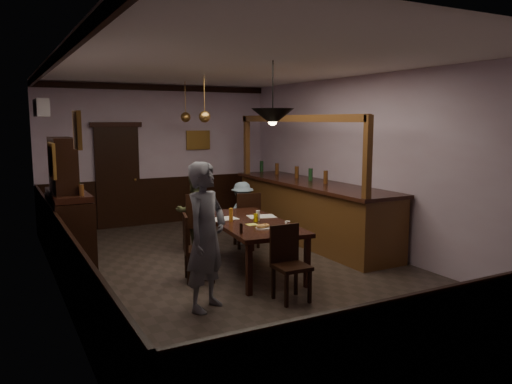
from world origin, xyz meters
TOP-DOWN VIEW (x-y plane):
  - room at (0.00, 0.00)m, footprint 5.01×8.01m
  - dining_table at (0.16, -0.02)m, footprint 1.22×2.29m
  - chair_far_left at (-0.16, 1.29)m, footprint 0.53×0.53m
  - chair_far_right at (0.73, 1.20)m, footprint 0.52×0.52m
  - chair_near at (0.02, -1.33)m, footprint 0.42×0.42m
  - chair_side at (-0.78, -0.11)m, footprint 0.50×0.50m
  - person_standing at (-1.01, -1.15)m, footprint 0.77×0.71m
  - person_seated_left at (-0.13, 1.57)m, footprint 0.67×0.53m
  - person_seated_right at (0.77, 1.48)m, footprint 0.74×0.43m
  - newspaper_left at (-0.13, 0.32)m, footprint 0.43×0.32m
  - newspaper_right at (0.47, 0.21)m, footprint 0.47×0.38m
  - napkin at (0.07, -0.25)m, footprint 0.16×0.16m
  - saucer at (0.39, -0.62)m, footprint 0.15×0.15m
  - coffee_cup at (0.43, -0.63)m, footprint 0.09×0.09m
  - pastry_plate at (0.09, -0.55)m, footprint 0.22×0.22m
  - pastry_ring_a at (0.05, -0.55)m, footprint 0.13×0.13m
  - pastry_ring_b at (0.12, -0.54)m, footprint 0.13×0.13m
  - soda_can at (0.22, -0.09)m, footprint 0.07×0.07m
  - beer_glass at (-0.10, 0.10)m, footprint 0.06×0.06m
  - water_glass at (0.29, -0.02)m, footprint 0.06×0.06m
  - pepper_mill at (-0.32, -0.69)m, footprint 0.04×0.04m
  - sideboard at (-2.21, 1.44)m, footprint 0.54×1.50m
  - bar_counter at (1.99, 1.08)m, footprint 0.97×4.15m
  - door_back at (-0.90, 3.95)m, footprint 0.90×0.06m
  - ac_unit at (-2.38, 2.90)m, footprint 0.20×0.85m
  - picture_left_small at (-2.46, -1.60)m, footprint 0.04×0.28m
  - picture_left_large at (-2.46, 0.80)m, footprint 0.04×0.62m
  - picture_back at (0.90, 3.96)m, footprint 0.55×0.04m
  - pendant_iron at (0.08, -0.81)m, footprint 0.56×0.56m
  - pendant_brass_mid at (0.10, 1.58)m, footprint 0.20×0.20m
  - pendant_brass_far at (0.30, 3.08)m, footprint 0.20×0.20m

SIDE VIEW (x-z plane):
  - chair_near at x=0.02m, z-range 0.04..0.98m
  - chair_side at x=-0.78m, z-range 0.05..0.99m
  - chair_far_right at x=0.73m, z-range 0.05..1.04m
  - chair_far_left at x=-0.16m, z-range 0.05..1.07m
  - person_seated_right at x=0.77m, z-range 0.00..1.14m
  - bar_counter at x=1.99m, z-range -0.57..1.76m
  - person_seated_left at x=-0.13m, z-range 0.00..1.35m
  - dining_table at x=0.16m, z-range 0.31..1.06m
  - napkin at x=0.07m, z-range 0.75..0.75m
  - newspaper_left at x=-0.13m, z-range 0.75..0.76m
  - newspaper_right at x=0.47m, z-range 0.75..0.76m
  - saucer at x=0.39m, z-range 0.75..0.76m
  - pastry_plate at x=0.09m, z-range 0.75..0.76m
  - pastry_ring_a at x=0.05m, z-range 0.77..0.81m
  - pastry_ring_b at x=0.12m, z-range 0.77..0.81m
  - sideboard at x=-2.21m, z-range -0.20..1.79m
  - coffee_cup at x=0.43m, z-range 0.76..0.84m
  - soda_can at x=0.22m, z-range 0.75..0.87m
  - pepper_mill at x=-0.32m, z-range 0.75..0.89m
  - water_glass at x=0.29m, z-range 0.75..0.90m
  - beer_glass at x=-0.10m, z-range 0.75..0.95m
  - person_standing at x=-1.01m, z-range 0.00..1.77m
  - door_back at x=-0.90m, z-range 0.00..2.10m
  - room at x=0.00m, z-range -0.01..3.01m
  - picture_left_large at x=-2.46m, z-range 1.46..1.94m
  - picture_back at x=0.90m, z-range 1.59..2.01m
  - picture_left_small at x=-2.46m, z-range 1.97..2.33m
  - pendant_iron at x=0.08m, z-range 1.87..2.70m
  - pendant_brass_mid at x=0.10m, z-range 1.89..2.70m
  - pendant_brass_far at x=0.30m, z-range 1.89..2.70m
  - ac_unit at x=-2.38m, z-range 2.30..2.60m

